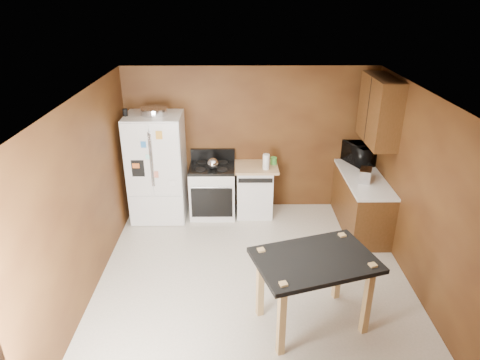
{
  "coord_description": "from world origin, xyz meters",
  "views": [
    {
      "loc": [
        -0.22,
        -4.71,
        3.65
      ],
      "look_at": [
        -0.18,
        0.85,
        1.13
      ],
      "focal_mm": 32.0,
      "sensor_mm": 36.0,
      "label": 1
    }
  ],
  "objects_px": {
    "toaster": "(365,175)",
    "refrigerator": "(157,168)",
    "island": "(314,268)",
    "microwave": "(358,154)",
    "dishwasher": "(254,189)",
    "kettle": "(213,164)",
    "gas_range": "(213,190)",
    "paper_towel": "(266,162)",
    "green_canister": "(274,161)",
    "roasting_pan": "(154,111)",
    "pen_cup": "(125,112)"
  },
  "relations": [
    {
      "from": "green_canister",
      "to": "dishwasher",
      "type": "height_order",
      "value": "green_canister"
    },
    {
      "from": "paper_towel",
      "to": "refrigerator",
      "type": "relative_size",
      "value": 0.14
    },
    {
      "from": "kettle",
      "to": "toaster",
      "type": "xyz_separation_m",
      "value": [
        2.38,
        -0.51,
        0.01
      ]
    },
    {
      "from": "gas_range",
      "to": "island",
      "type": "distance_m",
      "value": 3.01
    },
    {
      "from": "microwave",
      "to": "dishwasher",
      "type": "relative_size",
      "value": 0.65
    },
    {
      "from": "toaster",
      "to": "kettle",
      "type": "bearing_deg",
      "value": -171.75
    },
    {
      "from": "green_canister",
      "to": "toaster",
      "type": "relative_size",
      "value": 0.44
    },
    {
      "from": "roasting_pan",
      "to": "microwave",
      "type": "distance_m",
      "value": 3.46
    },
    {
      "from": "toaster",
      "to": "island",
      "type": "bearing_deg",
      "value": -97.97
    },
    {
      "from": "roasting_pan",
      "to": "toaster",
      "type": "relative_size",
      "value": 1.54
    },
    {
      "from": "microwave",
      "to": "dishwasher",
      "type": "bearing_deg",
      "value": 70.21
    },
    {
      "from": "toaster",
      "to": "microwave",
      "type": "relative_size",
      "value": 0.48
    },
    {
      "from": "paper_towel",
      "to": "refrigerator",
      "type": "distance_m",
      "value": 1.81
    },
    {
      "from": "pen_cup",
      "to": "gas_range",
      "type": "xyz_separation_m",
      "value": [
        1.33,
        0.11,
        -1.39
      ]
    },
    {
      "from": "kettle",
      "to": "microwave",
      "type": "height_order",
      "value": "microwave"
    },
    {
      "from": "dishwasher",
      "to": "roasting_pan",
      "type": "bearing_deg",
      "value": -178.38
    },
    {
      "from": "kettle",
      "to": "gas_range",
      "type": "bearing_deg",
      "value": 100.51
    },
    {
      "from": "green_canister",
      "to": "pen_cup",
      "type": "bearing_deg",
      "value": -174.76
    },
    {
      "from": "island",
      "to": "microwave",
      "type": "bearing_deg",
      "value": 67.17
    },
    {
      "from": "roasting_pan",
      "to": "paper_towel",
      "type": "distance_m",
      "value": 1.98
    },
    {
      "from": "dishwasher",
      "to": "island",
      "type": "height_order",
      "value": "island"
    },
    {
      "from": "roasting_pan",
      "to": "microwave",
      "type": "height_order",
      "value": "roasting_pan"
    },
    {
      "from": "paper_towel",
      "to": "microwave",
      "type": "relative_size",
      "value": 0.45
    },
    {
      "from": "green_canister",
      "to": "gas_range",
      "type": "distance_m",
      "value": 1.16
    },
    {
      "from": "roasting_pan",
      "to": "island",
      "type": "distance_m",
      "value": 3.61
    },
    {
      "from": "dishwasher",
      "to": "island",
      "type": "bearing_deg",
      "value": -78.36
    },
    {
      "from": "paper_towel",
      "to": "toaster",
      "type": "height_order",
      "value": "paper_towel"
    },
    {
      "from": "gas_range",
      "to": "dishwasher",
      "type": "distance_m",
      "value": 0.72
    },
    {
      "from": "kettle",
      "to": "dishwasher",
      "type": "distance_m",
      "value": 0.9
    },
    {
      "from": "gas_range",
      "to": "paper_towel",
      "type": "bearing_deg",
      "value": -6.73
    },
    {
      "from": "green_canister",
      "to": "toaster",
      "type": "height_order",
      "value": "toaster"
    },
    {
      "from": "toaster",
      "to": "paper_towel",
      "type": "bearing_deg",
      "value": -178.79
    },
    {
      "from": "roasting_pan",
      "to": "microwave",
      "type": "xyz_separation_m",
      "value": [
        3.37,
        0.17,
        -0.79
      ]
    },
    {
      "from": "refrigerator",
      "to": "gas_range",
      "type": "xyz_separation_m",
      "value": [
        0.91,
        0.06,
        -0.44
      ]
    },
    {
      "from": "toaster",
      "to": "gas_range",
      "type": "distance_m",
      "value": 2.54
    },
    {
      "from": "green_canister",
      "to": "refrigerator",
      "type": "height_order",
      "value": "refrigerator"
    },
    {
      "from": "roasting_pan",
      "to": "dishwasher",
      "type": "bearing_deg",
      "value": 1.62
    },
    {
      "from": "toaster",
      "to": "gas_range",
      "type": "xyz_separation_m",
      "value": [
        -2.4,
        0.62,
        -0.54
      ]
    },
    {
      "from": "paper_towel",
      "to": "dishwasher",
      "type": "relative_size",
      "value": 0.29
    },
    {
      "from": "kettle",
      "to": "paper_towel",
      "type": "distance_m",
      "value": 0.88
    },
    {
      "from": "refrigerator",
      "to": "kettle",
      "type": "bearing_deg",
      "value": -3.5
    },
    {
      "from": "pen_cup",
      "to": "green_canister",
      "type": "distance_m",
      "value": 2.54
    },
    {
      "from": "island",
      "to": "kettle",
      "type": "bearing_deg",
      "value": 115.99
    },
    {
      "from": "toaster",
      "to": "refrigerator",
      "type": "relative_size",
      "value": 0.15
    },
    {
      "from": "gas_range",
      "to": "kettle",
      "type": "bearing_deg",
      "value": -79.49
    },
    {
      "from": "pen_cup",
      "to": "dishwasher",
      "type": "relative_size",
      "value": 0.13
    },
    {
      "from": "green_canister",
      "to": "gas_range",
      "type": "relative_size",
      "value": 0.11
    },
    {
      "from": "pen_cup",
      "to": "refrigerator",
      "type": "bearing_deg",
      "value": 6.35
    },
    {
      "from": "refrigerator",
      "to": "island",
      "type": "xyz_separation_m",
      "value": [
        2.19,
        -2.64,
        -0.12
      ]
    },
    {
      "from": "roasting_pan",
      "to": "paper_towel",
      "type": "height_order",
      "value": "roasting_pan"
    }
  ]
}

